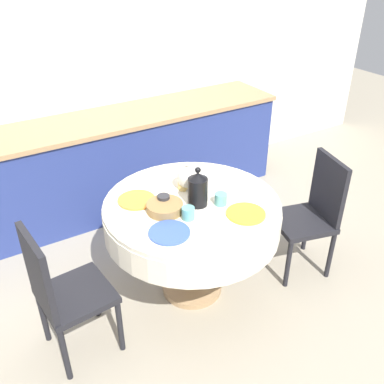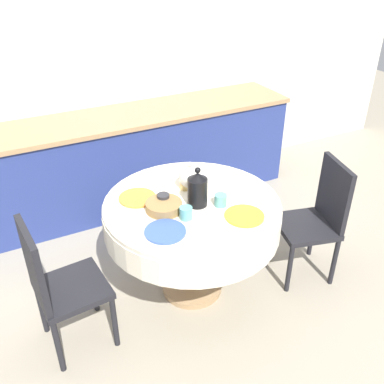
# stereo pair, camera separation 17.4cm
# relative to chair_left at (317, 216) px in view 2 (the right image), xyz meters

# --- Properties ---
(ground_plane) EXTENTS (12.00, 12.00, 0.00)m
(ground_plane) POSITION_rel_chair_left_xyz_m (-0.91, 0.23, -0.51)
(ground_plane) COLOR #9E937F
(wall_back) EXTENTS (7.00, 0.05, 2.60)m
(wall_back) POSITION_rel_chair_left_xyz_m (-0.91, 1.94, 0.79)
(wall_back) COLOR silver
(wall_back) RESTS_ON ground_plane
(kitchen_counter) EXTENTS (3.24, 0.64, 0.90)m
(kitchen_counter) POSITION_rel_chair_left_xyz_m (-0.91, 1.61, -0.06)
(kitchen_counter) COLOR navy
(kitchen_counter) RESTS_ON ground_plane
(dining_table) EXTENTS (1.18, 1.18, 0.76)m
(dining_table) POSITION_rel_chair_left_xyz_m (-0.91, 0.23, 0.12)
(dining_table) COLOR tan
(dining_table) RESTS_ON ground_plane
(chair_left) EXTENTS (0.49, 0.49, 0.93)m
(chair_left) POSITION_rel_chair_left_xyz_m (0.00, 0.00, 0.00)
(chair_left) COLOR black
(chair_left) RESTS_ON ground_plane
(chair_right) EXTENTS (0.43, 0.43, 0.93)m
(chair_right) POSITION_rel_chair_left_xyz_m (-1.84, 0.15, 0.00)
(chair_right) COLOR black
(chair_right) RESTS_ON ground_plane
(plate_near_left) EXTENTS (0.25, 0.25, 0.01)m
(plate_near_left) POSITION_rel_chair_left_xyz_m (-1.20, 0.01, 0.25)
(plate_near_left) COLOR #3856AD
(plate_near_left) RESTS_ON dining_table
(cup_near_left) EXTENTS (0.08, 0.08, 0.08)m
(cup_near_left) POSITION_rel_chair_left_xyz_m (-1.02, 0.08, 0.29)
(cup_near_left) COLOR #5BA39E
(cup_near_left) RESTS_ON dining_table
(plate_near_right) EXTENTS (0.25, 0.25, 0.01)m
(plate_near_right) POSITION_rel_chair_left_xyz_m (-0.69, -0.07, 0.25)
(plate_near_right) COLOR yellow
(plate_near_right) RESTS_ON dining_table
(cup_near_right) EXTENTS (0.08, 0.08, 0.08)m
(cup_near_right) POSITION_rel_chair_left_xyz_m (-0.76, 0.11, 0.29)
(cup_near_right) COLOR #5BA39E
(cup_near_right) RESTS_ON dining_table
(plate_far_left) EXTENTS (0.25, 0.25, 0.01)m
(plate_far_left) POSITION_rel_chair_left_xyz_m (-1.21, 0.44, 0.25)
(plate_far_left) COLOR orange
(plate_far_left) RESTS_ON dining_table
(cup_far_left) EXTENTS (0.08, 0.08, 0.08)m
(cup_far_left) POSITION_rel_chair_left_xyz_m (-1.08, 0.29, 0.29)
(cup_far_left) COLOR #28282D
(cup_far_left) RESTS_ON dining_table
(plate_far_right) EXTENTS (0.25, 0.25, 0.01)m
(plate_far_right) POSITION_rel_chair_left_xyz_m (-0.69, 0.52, 0.25)
(plate_far_right) COLOR white
(plate_far_right) RESTS_ON dining_table
(cup_far_right) EXTENTS (0.08, 0.08, 0.08)m
(cup_far_right) POSITION_rel_chair_left_xyz_m (-0.86, 0.41, 0.29)
(cup_far_right) COLOR #DBB766
(cup_far_right) RESTS_ON dining_table
(coffee_carafe) EXTENTS (0.13, 0.13, 0.27)m
(coffee_carafe) POSITION_rel_chair_left_xyz_m (-0.89, 0.19, 0.36)
(coffee_carafe) COLOR black
(coffee_carafe) RESTS_ON dining_table
(teapot) EXTENTS (0.22, 0.16, 0.20)m
(teapot) POSITION_rel_chair_left_xyz_m (-0.83, 0.40, 0.34)
(teapot) COLOR silver
(teapot) RESTS_ON dining_table
(bread_basket) EXTENTS (0.23, 0.23, 0.06)m
(bread_basket) POSITION_rel_chair_left_xyz_m (-1.11, 0.23, 0.28)
(bread_basket) COLOR olive
(bread_basket) RESTS_ON dining_table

